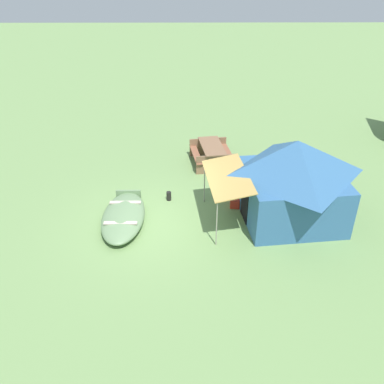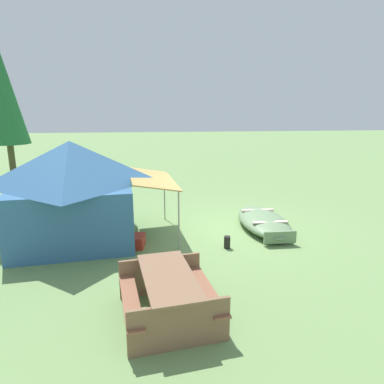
{
  "view_description": "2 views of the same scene",
  "coord_description": "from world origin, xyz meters",
  "px_view_note": "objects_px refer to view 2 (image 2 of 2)",
  "views": [
    {
      "loc": [
        10.5,
        1.03,
        7.36
      ],
      "look_at": [
        -0.23,
        1.11,
        0.98
      ],
      "focal_mm": 38.42,
      "sensor_mm": 36.0,
      "label": 1
    },
    {
      "loc": [
        -9.22,
        2.12,
        3.43
      ],
      "look_at": [
        0.24,
        1.04,
        1.07
      ],
      "focal_mm": 32.23,
      "sensor_mm": 36.0,
      "label": 2
    }
  ],
  "objects_px": {
    "picnic_table": "(169,291)",
    "pine_tree_far_center": "(4,97)",
    "canvas_cabin_tent": "(74,190)",
    "cooler_box": "(138,241)",
    "beached_rowboat": "(263,221)",
    "fuel_can": "(227,242)"
  },
  "relations": [
    {
      "from": "picnic_table",
      "to": "fuel_can",
      "type": "relative_size",
      "value": 6.53
    },
    {
      "from": "pine_tree_far_center",
      "to": "beached_rowboat",
      "type": "bearing_deg",
      "value": -128.99
    },
    {
      "from": "canvas_cabin_tent",
      "to": "picnic_table",
      "type": "distance_m",
      "value": 4.46
    },
    {
      "from": "fuel_can",
      "to": "cooler_box",
      "type": "bearing_deg",
      "value": 81.3
    },
    {
      "from": "fuel_can",
      "to": "picnic_table",
      "type": "bearing_deg",
      "value": 150.08
    },
    {
      "from": "beached_rowboat",
      "to": "canvas_cabin_tent",
      "type": "xyz_separation_m",
      "value": [
        -0.29,
        5.18,
        1.14
      ]
    },
    {
      "from": "beached_rowboat",
      "to": "picnic_table",
      "type": "distance_m",
      "value": 5.01
    },
    {
      "from": "picnic_table",
      "to": "fuel_can",
      "type": "distance_m",
      "value": 3.19
    },
    {
      "from": "beached_rowboat",
      "to": "cooler_box",
      "type": "relative_size",
      "value": 5.54
    },
    {
      "from": "beached_rowboat",
      "to": "pine_tree_far_center",
      "type": "distance_m",
      "value": 13.11
    },
    {
      "from": "beached_rowboat",
      "to": "cooler_box",
      "type": "bearing_deg",
      "value": 105.11
    },
    {
      "from": "canvas_cabin_tent",
      "to": "pine_tree_far_center",
      "type": "xyz_separation_m",
      "value": [
        8.21,
        4.6,
        2.52
      ]
    },
    {
      "from": "canvas_cabin_tent",
      "to": "pine_tree_far_center",
      "type": "distance_m",
      "value": 9.74
    },
    {
      "from": "cooler_box",
      "to": "pine_tree_far_center",
      "type": "bearing_deg",
      "value": 35.01
    },
    {
      "from": "canvas_cabin_tent",
      "to": "pine_tree_far_center",
      "type": "height_order",
      "value": "pine_tree_far_center"
    },
    {
      "from": "picnic_table",
      "to": "beached_rowboat",
      "type": "bearing_deg",
      "value": -35.94
    },
    {
      "from": "beached_rowboat",
      "to": "pine_tree_far_center",
      "type": "height_order",
      "value": "pine_tree_far_center"
    },
    {
      "from": "cooler_box",
      "to": "pine_tree_far_center",
      "type": "distance_m",
      "value": 11.47
    },
    {
      "from": "picnic_table",
      "to": "pine_tree_far_center",
      "type": "distance_m",
      "value": 14.2
    },
    {
      "from": "fuel_can",
      "to": "beached_rowboat",
      "type": "bearing_deg",
      "value": -46.13
    },
    {
      "from": "canvas_cabin_tent",
      "to": "cooler_box",
      "type": "relative_size",
      "value": 8.62
    },
    {
      "from": "beached_rowboat",
      "to": "canvas_cabin_tent",
      "type": "bearing_deg",
      "value": 93.22
    }
  ]
}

